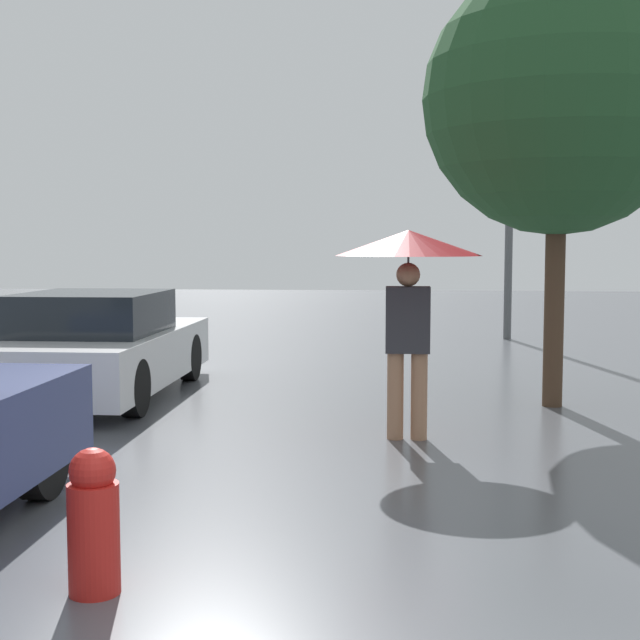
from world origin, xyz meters
name	(u,v)px	position (x,y,z in m)	size (l,w,h in m)	color
pedestrian	(408,263)	(0.12, 4.98, 1.56)	(1.28, 1.28, 1.85)	#9E7051
parked_car_farthest	(97,348)	(-3.35, 6.93, 0.55)	(1.71, 3.89, 1.19)	silver
tree	(559,100)	(1.68, 6.72, 3.21)	(2.82, 2.82, 4.63)	#473323
street_lamp	(510,189)	(2.04, 13.43, 2.70)	(0.25, 0.25, 4.88)	#515456
fire_hydrant	(93,522)	(-1.47, 1.35, 0.36)	(0.26, 0.26, 0.73)	#B21E19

